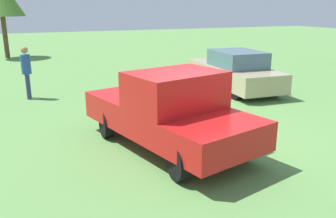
% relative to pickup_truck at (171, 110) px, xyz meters
% --- Properties ---
extents(ground_plane, '(80.00, 80.00, 0.00)m').
position_rel_pickup_truck_xyz_m(ground_plane, '(0.29, -0.79, -0.91)').
color(ground_plane, '#5B8C47').
extents(pickup_truck, '(4.76, 2.96, 1.78)m').
position_rel_pickup_truck_xyz_m(pickup_truck, '(0.00, 0.00, 0.00)').
color(pickup_truck, black).
rests_on(pickup_truck, ground_plane).
extents(sedan_far, '(4.82, 2.11, 1.50)m').
position_rel_pickup_truck_xyz_m(sedan_far, '(4.58, -4.70, -0.21)').
color(sedan_far, black).
rests_on(sedan_far, ground_plane).
extents(person_visitor, '(0.35, 0.35, 1.81)m').
position_rel_pickup_truck_xyz_m(person_visitor, '(6.12, 2.74, 0.12)').
color(person_visitor, navy).
rests_on(person_visitor, ground_plane).
extents(traffic_cone, '(0.32, 0.32, 0.55)m').
position_rel_pickup_truck_xyz_m(traffic_cone, '(4.16, -0.44, -0.64)').
color(traffic_cone, orange).
rests_on(traffic_cone, ground_plane).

